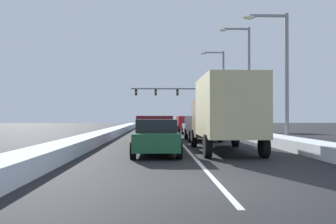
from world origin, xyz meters
name	(u,v)px	position (x,y,z in m)	size (l,w,h in m)	color
ground_plane	(176,138)	(0.00, 19.45, 0.00)	(126.45, 126.45, 0.00)	black
lane_stripe_between_right_lane_and_center_lane	(174,134)	(0.00, 24.32, 0.00)	(0.14, 53.50, 0.01)	silver
snow_bank_right_shoulder	(232,131)	(5.30, 24.32, 0.27)	(1.41, 53.50, 0.54)	silver
snow_bank_left_shoulder	(114,131)	(-5.30, 24.32, 0.29)	(1.30, 53.50, 0.58)	silver
box_truck_right_lane_nearest	(225,111)	(1.64, 8.08, 1.90)	(2.53, 7.20, 3.36)	#937F60
suv_charcoal_right_lane_second	(202,126)	(1.59, 16.07, 1.02)	(2.16, 4.90, 1.67)	#38383D
sedan_silver_right_lane_third	(194,127)	(1.72, 22.74, 0.76)	(2.00, 4.50, 1.51)	#B7BABF
suv_red_right_lane_fourth	(187,122)	(1.56, 28.61, 1.02)	(2.16, 4.90, 1.67)	maroon
sedan_gray_right_lane_fifth	(185,124)	(1.87, 35.75, 0.76)	(2.00, 4.50, 1.51)	slate
sedan_green_center_lane_nearest	(156,137)	(-1.51, 6.84, 0.76)	(2.00, 4.50, 1.51)	#1E5633
suv_maroon_center_lane_second	(155,127)	(-1.61, 13.01, 1.02)	(2.16, 4.90, 1.67)	maroon
suv_white_center_lane_third	(156,125)	(-1.55, 19.15, 1.02)	(2.16, 4.90, 1.67)	silver
sedan_black_center_lane_fourth	(154,126)	(-1.79, 25.57, 0.76)	(2.00, 4.50, 1.51)	black
sedan_navy_center_lane_fifth	(157,124)	(-1.46, 31.54, 0.76)	(2.00, 4.50, 1.51)	navy
traffic_light_gantry	(174,97)	(1.18, 48.62, 4.72)	(10.60, 0.47, 6.20)	slate
street_lamp_right_near	(280,65)	(5.61, 12.16, 4.58)	(2.66, 0.36, 7.59)	gray
street_lamp_right_mid	(245,72)	(5.92, 21.89, 5.40)	(2.66, 0.36, 9.15)	gray
street_lamp_right_far	(220,84)	(5.51, 31.61, 5.24)	(2.66, 0.36, 8.84)	gray
roadside_sign_right	(242,96)	(8.54, 34.21, 4.02)	(3.20, 0.16, 5.50)	#59595B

